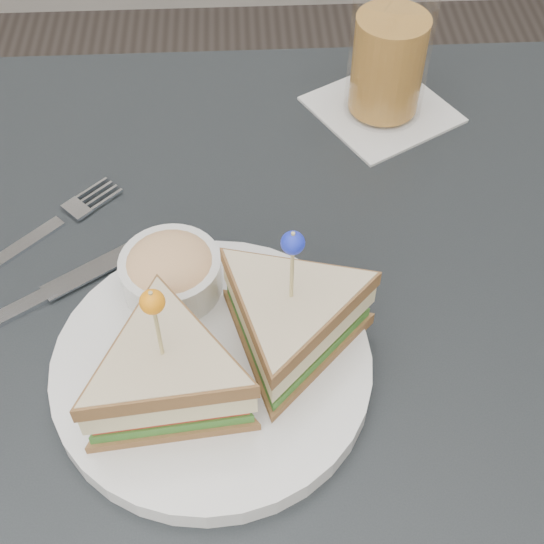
{
  "coord_description": "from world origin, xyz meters",
  "views": [
    {
      "loc": [
        -0.01,
        -0.39,
        1.28
      ],
      "look_at": [
        0.01,
        0.01,
        0.8
      ],
      "focal_mm": 50.0,
      "sensor_mm": 36.0,
      "label": 1
    }
  ],
  "objects": [
    {
      "name": "table",
      "position": [
        0.0,
        0.0,
        0.67
      ],
      "size": [
        0.8,
        0.8,
        0.75
      ],
      "color": "black",
      "rests_on": "ground"
    },
    {
      "name": "cutlery_fork",
      "position": [
        -0.2,
        0.11,
        0.75
      ],
      "size": [
        0.15,
        0.15,
        0.01
      ],
      "rotation": [
        0.0,
        0.0,
        -0.8
      ],
      "color": "silver",
      "rests_on": "table"
    },
    {
      "name": "cutlery_knife",
      "position": [
        -0.18,
        0.04,
        0.75
      ],
      "size": [
        0.18,
        0.13,
        0.01
      ],
      "rotation": [
        0.0,
        0.0,
        -0.99
      ],
      "color": "silver",
      "rests_on": "table"
    },
    {
      "name": "plate_meal",
      "position": [
        -0.03,
        -0.05,
        0.79
      ],
      "size": [
        0.34,
        0.34,
        0.15
      ],
      "rotation": [
        0.0,
        0.0,
        -0.42
      ],
      "color": "white",
      "rests_on": "table"
    },
    {
      "name": "drink_set",
      "position": [
        0.14,
        0.28,
        0.83
      ],
      "size": [
        0.18,
        0.18,
        0.17
      ],
      "rotation": [
        0.0,
        0.0,
        0.52
      ],
      "color": "silver",
      "rests_on": "table"
    }
  ]
}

